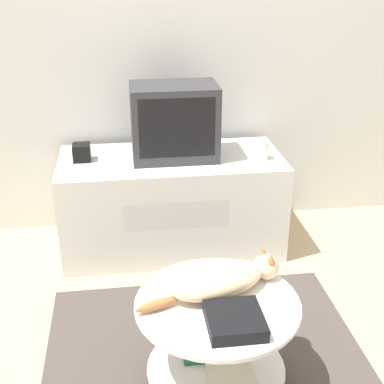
% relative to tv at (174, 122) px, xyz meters
% --- Properties ---
extents(wall_back, '(8.00, 0.05, 2.60)m').
position_rel_tv_xyz_m(wall_back, '(0.02, 0.38, 0.50)').
color(wall_back, silver).
rests_on(wall_back, ground_plane).
extents(tv_stand, '(1.30, 0.59, 0.59)m').
position_rel_tv_xyz_m(tv_stand, '(-0.02, -0.00, -0.51)').
color(tv_stand, silver).
rests_on(tv_stand, ground_plane).
extents(tv, '(0.49, 0.31, 0.43)m').
position_rel_tv_xyz_m(tv, '(0.00, 0.00, 0.00)').
color(tv, '#333338').
rests_on(tv, tv_stand).
extents(speaker, '(0.10, 0.10, 0.10)m').
position_rel_tv_xyz_m(speaker, '(-0.53, 0.02, -0.16)').
color(speaker, black).
rests_on(speaker, tv_stand).
extents(mug, '(0.08, 0.08, 0.10)m').
position_rel_tv_xyz_m(mug, '(0.50, -0.10, -0.16)').
color(mug, white).
rests_on(mug, tv_stand).
extents(coffee_table, '(0.65, 0.65, 0.43)m').
position_rel_tv_xyz_m(coffee_table, '(0.04, -1.24, -0.52)').
color(coffee_table, '#B2B2B7').
rests_on(coffee_table, rug).
extents(dvd_box, '(0.20, 0.22, 0.05)m').
position_rel_tv_xyz_m(dvd_box, '(0.07, -1.39, -0.33)').
color(dvd_box, black).
rests_on(dvd_box, coffee_table).
extents(cat, '(0.61, 0.32, 0.13)m').
position_rel_tv_xyz_m(cat, '(0.07, -1.16, -0.30)').
color(cat, beige).
rests_on(cat, coffee_table).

